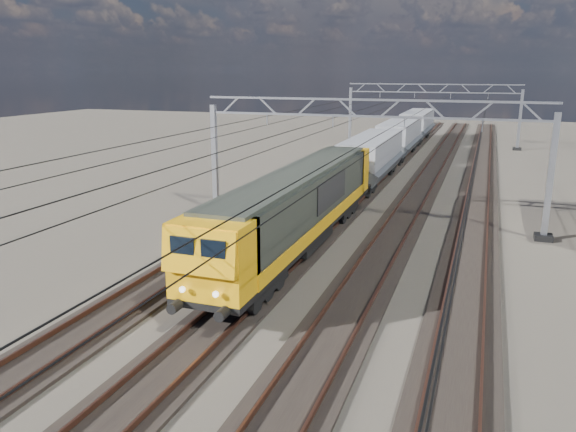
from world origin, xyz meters
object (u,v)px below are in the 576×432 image
(hopper_wagon_lead, at_px, (372,155))
(hopper_wagon_third, at_px, (417,123))
(catenary_gantry_mid, at_px, (367,157))
(catenary_gantry_far, at_px, (431,112))
(locomotive, at_px, (299,205))
(hopper_wagon_mid, at_px, (400,136))

(hopper_wagon_lead, relative_size, hopper_wagon_third, 1.00)
(catenary_gantry_mid, bearing_deg, catenary_gantry_far, 90.00)
(catenary_gantry_far, bearing_deg, locomotive, -92.73)
(locomotive, distance_m, hopper_wagon_lead, 17.70)
(catenary_gantry_mid, height_order, hopper_wagon_lead, catenary_gantry_mid)
(catenary_gantry_far, bearing_deg, hopper_wagon_lead, -94.72)
(hopper_wagon_mid, bearing_deg, hopper_wagon_lead, -90.00)
(hopper_wagon_lead, distance_m, hopper_wagon_third, 28.40)
(catenary_gantry_mid, distance_m, hopper_wagon_mid, 26.11)
(hopper_wagon_mid, relative_size, hopper_wagon_third, 1.00)
(hopper_wagon_lead, xyz_separation_m, hopper_wagon_mid, (0.00, 14.20, 0.00))
(hopper_wagon_mid, height_order, hopper_wagon_third, same)
(locomotive, xyz_separation_m, hopper_wagon_lead, (-0.00, 17.70, -0.09))
(catenary_gantry_far, distance_m, hopper_wagon_lead, 24.37)
(hopper_wagon_mid, bearing_deg, catenary_gantry_mid, -85.60)
(catenary_gantry_far, relative_size, locomotive, 0.94)
(catenary_gantry_far, bearing_deg, catenary_gantry_mid, -90.00)
(catenary_gantry_mid, relative_size, catenary_gantry_far, 1.00)
(catenary_gantry_far, distance_m, hopper_wagon_third, 4.92)
(locomotive, relative_size, hopper_wagon_mid, 1.62)
(locomotive, relative_size, hopper_wagon_third, 1.62)
(locomotive, relative_size, hopper_wagon_lead, 1.62)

